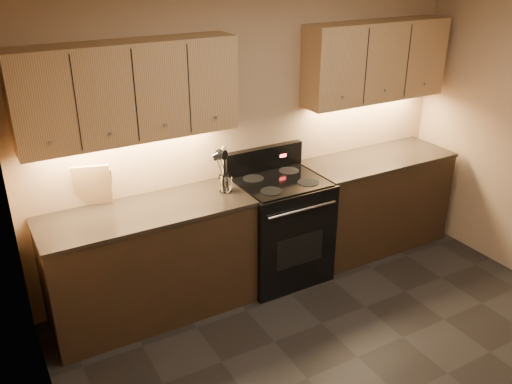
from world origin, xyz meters
TOP-DOWN VIEW (x-y plane):
  - wall_back at (0.00, 2.00)m, footprint 4.00×0.04m
  - wall_left at (-2.00, 0.00)m, footprint 0.04×4.00m
  - counter_left at (-1.10, 1.70)m, footprint 1.62×0.62m
  - counter_right at (1.18, 1.70)m, footprint 1.46×0.62m
  - stove at (0.08, 1.68)m, footprint 0.76×0.68m
  - upper_cab_left at (-1.10, 1.85)m, footprint 1.60×0.30m
  - upper_cab_right at (1.18, 1.85)m, footprint 1.44×0.30m
  - outlet_plate at (-1.30, 1.99)m, footprint 0.08×0.01m
  - utensil_crock at (-0.42, 1.71)m, footprint 0.14×0.14m
  - cutting_board at (-1.42, 1.95)m, footprint 0.29×0.17m
  - wooden_spoon at (-0.44, 1.71)m, footprint 0.12×0.13m
  - black_spoon at (-0.43, 1.72)m, footprint 0.06×0.10m
  - black_turner at (-0.42, 1.69)m, footprint 0.11×0.16m
  - steel_spatula at (-0.40, 1.71)m, footprint 0.20×0.11m
  - steel_skimmer at (-0.38, 1.71)m, footprint 0.17×0.13m

SIDE VIEW (x-z plane):
  - counter_left at x=-1.10m, z-range 0.00..0.93m
  - counter_right at x=1.18m, z-range 0.00..0.93m
  - stove at x=0.08m, z-range -0.09..1.05m
  - utensil_crock at x=-0.42m, z-range 0.92..1.06m
  - cutting_board at x=-1.42m, z-range 0.93..1.27m
  - black_turner at x=-0.42m, z-range 0.94..1.27m
  - steel_skimmer at x=-0.38m, z-range 0.94..1.29m
  - black_spoon at x=-0.43m, z-range 0.94..1.29m
  - wooden_spoon at x=-0.44m, z-range 0.94..1.29m
  - outlet_plate at x=-1.30m, z-range 1.06..1.18m
  - steel_spatula at x=-0.40m, z-range 0.94..1.30m
  - wall_back at x=0.00m, z-range 0.00..2.60m
  - wall_left at x=-2.00m, z-range 0.00..2.60m
  - upper_cab_left at x=-1.10m, z-range 1.45..2.15m
  - upper_cab_right at x=1.18m, z-range 1.45..2.15m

